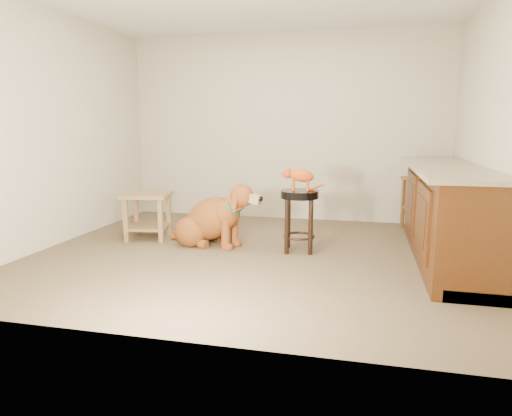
% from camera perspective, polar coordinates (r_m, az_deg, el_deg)
% --- Properties ---
extents(floor, '(4.50, 4.00, 0.01)m').
position_cam_1_polar(floor, '(4.79, -0.58, -5.85)').
color(floor, brown).
rests_on(floor, ground).
extents(room_shell, '(4.54, 4.04, 2.62)m').
position_cam_1_polar(room_shell, '(4.62, -0.62, 14.58)').
color(room_shell, '#BAB196').
rests_on(room_shell, ground).
extents(cabinet_run, '(0.70, 2.56, 0.94)m').
position_cam_1_polar(cabinet_run, '(4.92, 22.89, -0.96)').
color(cabinet_run, '#41210B').
rests_on(cabinet_run, ground).
extents(padded_stool, '(0.40, 0.40, 0.66)m').
position_cam_1_polar(padded_stool, '(4.84, 5.45, -0.05)').
color(padded_stool, black).
rests_on(padded_stool, ground).
extents(wood_stool, '(0.47, 0.47, 0.67)m').
position_cam_1_polar(wood_stool, '(6.28, 19.70, 0.67)').
color(wood_stool, brown).
rests_on(wood_stool, ground).
extents(side_table, '(0.62, 0.62, 0.55)m').
position_cam_1_polar(side_table, '(5.56, -13.39, -0.07)').
color(side_table, brown).
rests_on(side_table, ground).
extents(golden_retriever, '(1.17, 0.67, 0.77)m').
position_cam_1_polar(golden_retriever, '(5.12, -5.57, -1.54)').
color(golden_retriever, brown).
rests_on(golden_retriever, ground).
extents(tabby_kitten, '(0.44, 0.20, 0.28)m').
position_cam_1_polar(tabby_kitten, '(4.79, 5.39, 3.99)').
color(tabby_kitten, '#AA3C11').
rests_on(tabby_kitten, padded_stool).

